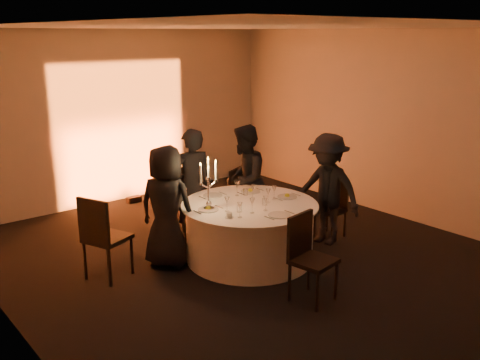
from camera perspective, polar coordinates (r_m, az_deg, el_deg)
floor at (r=7.28m, az=1.01°, el=-8.32°), size 7.00×7.00×0.00m
ceiling at (r=6.66m, az=1.14°, el=16.03°), size 7.00×7.00×0.00m
wall_back at (r=9.70m, az=-12.55°, el=6.59°), size 7.00×0.00×7.00m
wall_left at (r=5.43m, az=-23.82°, el=-1.21°), size 0.00×7.00×7.00m
wall_right at (r=9.02m, az=15.81°, el=5.73°), size 0.00×7.00×7.00m
uplighter_fixture at (r=9.76m, az=-11.25°, el=-2.03°), size 0.25×0.12×0.10m
banquet_table at (r=7.13m, az=1.02°, el=-5.49°), size 1.80×1.80×0.77m
chair_left at (r=6.67m, az=-14.54°, el=-5.52°), size 0.60×0.60×1.06m
chair_back_left at (r=8.13m, az=-6.26°, el=-1.47°), size 0.47×0.47×1.02m
chair_back_right at (r=8.39m, az=-1.11°, el=-1.35°), size 0.53×0.53×0.91m
chair_right at (r=8.01m, az=9.90°, el=-2.65°), size 0.41×0.41×0.85m
chair_front at (r=6.08m, az=7.23°, el=-7.65°), size 0.50×0.50×0.99m
guest_left at (r=6.86m, az=-7.84°, el=-2.84°), size 0.82×0.92×1.59m
guest_back_left at (r=7.64m, az=-5.15°, el=-0.63°), size 0.67×0.51×1.65m
guest_back_right at (r=7.98m, az=0.46°, el=0.08°), size 1.01×0.97×1.63m
guest_right at (r=7.65m, az=9.29°, el=-0.98°), size 0.79×1.13×1.59m
plate_left at (r=6.76m, az=-3.41°, el=-3.07°), size 0.36×0.26×0.08m
plate_back_left at (r=7.34m, az=-2.93°, el=-1.66°), size 0.36×0.26×0.01m
plate_back_right at (r=7.51m, az=1.12°, el=-1.15°), size 0.35×0.28×0.08m
plate_right at (r=7.30m, az=5.05°, el=-1.70°), size 0.36×0.26×0.08m
plate_front at (r=6.57m, az=4.22°, el=-3.74°), size 0.36×0.27×0.01m
coffee_cup at (r=6.48m, az=-1.15°, el=-3.79°), size 0.11×0.11×0.07m
candelabra at (r=6.72m, az=-3.37°, el=-1.20°), size 0.29×0.14×0.69m
wine_glass_a at (r=7.19m, az=1.36°, el=-0.90°), size 0.07×0.07×0.19m
wine_glass_b at (r=6.70m, az=2.76°, el=-2.16°), size 0.07×0.07×0.19m
wine_glass_c at (r=7.01m, az=3.04°, el=-1.36°), size 0.07×0.07×0.19m
wine_glass_d at (r=6.45m, az=-0.02°, el=-2.86°), size 0.07×0.07×0.19m
wine_glass_e at (r=7.30m, az=-0.32°, el=-0.65°), size 0.07×0.07×0.19m
wine_glass_f at (r=6.60m, az=1.31°, el=-2.42°), size 0.07×0.07×0.19m
wine_glass_g at (r=7.15m, az=3.66°, el=-1.03°), size 0.07×0.07×0.19m
wine_glass_h at (r=6.66m, az=-1.40°, el=-2.25°), size 0.07×0.07×0.19m
tumbler_a at (r=6.67m, az=-0.08°, el=-3.05°), size 0.07×0.07×0.09m
tumbler_b at (r=6.94m, az=2.65°, el=-2.35°), size 0.07×0.07×0.09m
tumbler_c at (r=7.35m, az=0.59°, el=-1.29°), size 0.07×0.07×0.09m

